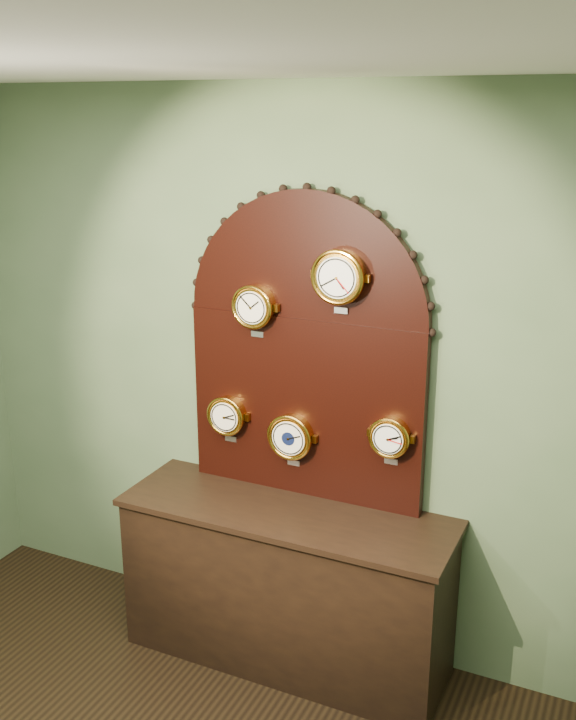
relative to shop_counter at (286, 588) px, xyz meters
The scene contains 8 objects.
wall_back 1.04m from the shop_counter, 90.00° to the left, with size 4.00×4.00×0.00m, color #526A48.
shop_counter is the anchor object (origin of this frame).
display_board 1.25m from the shop_counter, 90.00° to the left, with size 1.26×0.06×1.53m.
roman_clock 1.41m from the shop_counter, 147.46° to the left, with size 0.21×0.08×0.26m.
arabic_clock 1.58m from the shop_counter, 39.00° to the left, with size 0.25×0.08×0.30m.
hygrometer 0.90m from the shop_counter, 158.99° to the left, with size 0.21×0.08×0.26m.
barometer 0.76m from the shop_counter, 106.91° to the left, with size 0.23×0.08×0.28m.
tide_clock 0.96m from the shop_counter, 18.73° to the left, with size 0.20×0.08×0.25m.
Camera 1 is at (1.48, -0.92, 2.67)m, focal length 40.22 mm.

